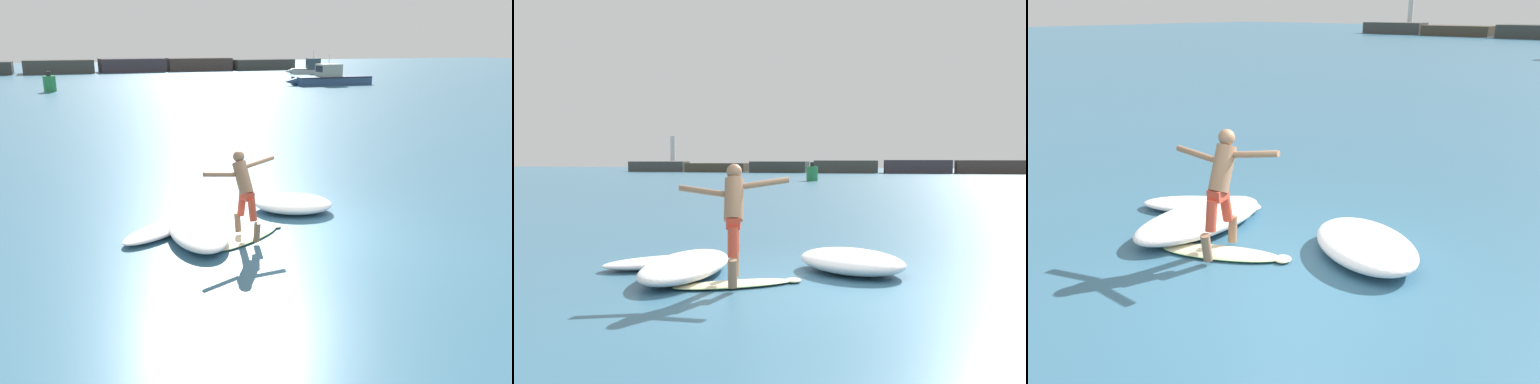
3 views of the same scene
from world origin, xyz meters
TOP-DOWN VIEW (x-y plane):
  - ground_plane at (0.00, 0.00)m, footprint 200.00×200.00m
  - rock_jetty_breakwater at (-3.01, 62.00)m, footprint 64.83×5.34m
  - surfboard at (-1.34, -0.05)m, footprint 1.85×1.26m
  - surfer at (-1.39, 0.04)m, footprint 1.61×0.91m
  - channel_marker_buoy at (-5.73, 35.24)m, footprint 0.97×0.97m
  - wave_foam_at_tail at (-2.88, 0.87)m, footprint 2.14×1.77m
  - wave_foam_at_nose at (0.23, 1.22)m, footprint 2.18×1.92m
  - wave_foam_beside at (-2.27, 0.33)m, footprint 1.18×2.36m

SIDE VIEW (x-z plane):
  - ground_plane at x=0.00m, z-range 0.00..0.00m
  - surfboard at x=-1.34m, z-range -0.07..0.13m
  - wave_foam_at_tail at x=-2.88m, z-range 0.00..0.18m
  - wave_foam_beside at x=-2.27m, z-range 0.00..0.34m
  - wave_foam_at_nose at x=0.23m, z-range 0.00..0.38m
  - channel_marker_buoy at x=-5.73m, z-range -0.15..1.45m
  - rock_jetty_breakwater at x=-3.01m, z-range -1.83..3.43m
  - surfer at x=-1.39m, z-range 0.22..1.94m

